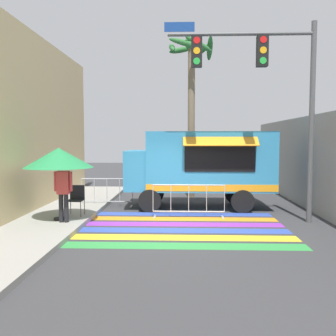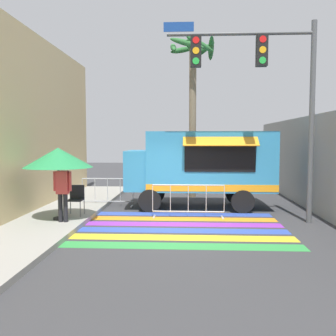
% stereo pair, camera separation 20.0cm
% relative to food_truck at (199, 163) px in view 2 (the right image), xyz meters
% --- Properties ---
extents(ground_plane, '(60.00, 60.00, 0.00)m').
position_rel_food_truck_xyz_m(ground_plane, '(-0.83, -3.04, -1.65)').
color(ground_plane, '#38383A').
extents(sidewalk_left, '(4.40, 16.00, 0.14)m').
position_rel_food_truck_xyz_m(sidewalk_left, '(-5.62, -3.04, -1.58)').
color(sidewalk_left, '#99968E').
rests_on(sidewalk_left, ground_plane).
extents(building_left_facade, '(0.25, 16.00, 6.11)m').
position_rel_food_truck_xyz_m(building_left_facade, '(-5.67, -3.04, 1.41)').
color(building_left_facade, '#DBBC84').
rests_on(building_left_facade, ground_plane).
extents(concrete_wall_right, '(0.20, 16.00, 3.37)m').
position_rel_food_truck_xyz_m(concrete_wall_right, '(4.00, -0.04, 0.03)').
color(concrete_wall_right, gray).
rests_on(concrete_wall_right, ground_plane).
extents(crosswalk_painted, '(6.40, 4.36, 0.01)m').
position_rel_food_truck_xyz_m(crosswalk_painted, '(-0.83, -3.21, -1.65)').
color(crosswalk_painted, green).
rests_on(crosswalk_painted, ground_plane).
extents(food_truck, '(5.34, 2.51, 2.80)m').
position_rel_food_truck_xyz_m(food_truck, '(0.00, 0.00, 0.00)').
color(food_truck, '#338CBF').
rests_on(food_truck, ground_plane).
extents(traffic_signal_pole, '(4.49, 0.29, 5.99)m').
position_rel_food_truck_xyz_m(traffic_signal_pole, '(1.82, -2.39, 2.69)').
color(traffic_signal_pole, '#515456').
rests_on(traffic_signal_pole, ground_plane).
extents(patio_umbrella, '(2.02, 2.02, 2.14)m').
position_rel_food_truck_xyz_m(patio_umbrella, '(-4.22, -2.96, 0.33)').
color(patio_umbrella, black).
rests_on(patio_umbrella, sidewalk_left).
extents(folding_chair, '(0.47, 0.47, 0.93)m').
position_rel_food_truck_xyz_m(folding_chair, '(-3.93, -2.24, -0.94)').
color(folding_chair, '#4C4C51').
rests_on(folding_chair, sidewalk_left).
extents(vendor_person, '(0.53, 0.23, 1.74)m').
position_rel_food_truck_xyz_m(vendor_person, '(-4.00, -3.29, -0.51)').
color(vendor_person, black).
rests_on(vendor_person, sidewalk_left).
extents(barricade_front, '(2.33, 0.44, 1.07)m').
position_rel_food_truck_xyz_m(barricade_front, '(-0.39, -1.80, -1.11)').
color(barricade_front, '#B7BABF').
rests_on(barricade_front, ground_plane).
extents(barricade_side, '(1.95, 0.44, 1.07)m').
position_rel_food_truck_xyz_m(barricade_side, '(-3.42, 0.05, -1.12)').
color(barricade_side, '#B7BABF').
rests_on(barricade_side, ground_plane).
extents(palm_tree, '(2.10, 2.18, 6.95)m').
position_rel_food_truck_xyz_m(palm_tree, '(-0.22, 2.60, 3.39)').
color(palm_tree, '#7A664C').
rests_on(palm_tree, ground_plane).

